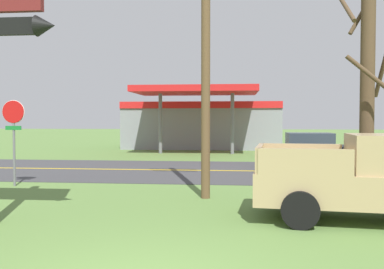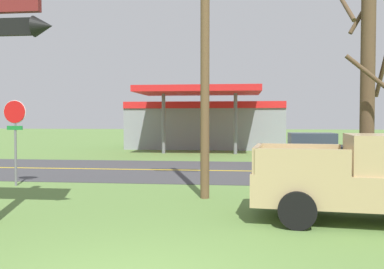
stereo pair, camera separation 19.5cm
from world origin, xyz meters
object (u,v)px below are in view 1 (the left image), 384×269
object	(u,v)px
stop_sign	(14,127)
gas_station	(202,124)
bare_tree	(367,87)
utility_pole	(206,19)
pickup_tan_parked_on_lawn	(376,179)
car_black_near_lane	(312,150)

from	to	relation	value
stop_sign	gas_station	distance (m)	20.37
stop_sign	gas_station	world-z (taller)	gas_station
bare_tree	gas_station	bearing A→B (deg)	106.66
stop_sign	bare_tree	distance (m)	11.40
utility_pole	gas_station	bearing A→B (deg)	94.52
gas_station	pickup_tan_parked_on_lawn	distance (m)	24.40
stop_sign	bare_tree	xyz separation A→B (m)	(11.27, -1.22, 1.17)
car_black_near_lane	utility_pole	bearing A→B (deg)	-118.30
bare_tree	car_black_near_lane	size ratio (longest dim) A/B	1.47
bare_tree	car_black_near_lane	world-z (taller)	bare_tree
utility_pole	car_black_near_lane	distance (m)	10.50
gas_station	pickup_tan_parked_on_lawn	size ratio (longest dim) A/B	2.23
pickup_tan_parked_on_lawn	car_black_near_lane	distance (m)	10.87
utility_pole	gas_station	world-z (taller)	utility_pole
gas_station	pickup_tan_parked_on_lawn	world-z (taller)	gas_station
gas_station	pickup_tan_parked_on_lawn	bearing A→B (deg)	-76.58
car_black_near_lane	bare_tree	bearing A→B (deg)	-89.59
utility_pole	bare_tree	bearing A→B (deg)	3.86
utility_pole	car_black_near_lane	size ratio (longest dim) A/B	2.30
bare_tree	pickup_tan_parked_on_lawn	bearing A→B (deg)	-102.67
bare_tree	gas_station	world-z (taller)	bare_tree
stop_sign	gas_station	size ratio (longest dim) A/B	0.25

